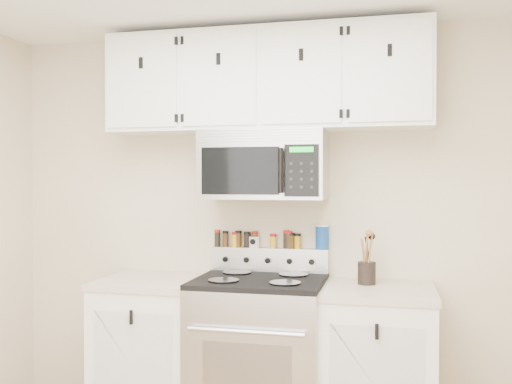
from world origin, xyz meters
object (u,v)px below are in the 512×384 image
(microwave, at_px, (264,165))
(utensil_crock, at_px, (367,271))
(range, at_px, (260,355))
(salt_canister, at_px, (322,237))

(microwave, xyz_separation_m, utensil_crock, (0.62, -0.02, -0.63))
(range, xyz_separation_m, salt_canister, (0.34, 0.28, 0.69))
(utensil_crock, xyz_separation_m, salt_canister, (-0.28, 0.17, 0.18))
(range, bearing_deg, salt_canister, 39.70)
(range, bearing_deg, utensil_crock, 10.16)
(utensil_crock, height_order, salt_canister, salt_canister)
(microwave, distance_m, salt_canister, 0.59)
(salt_canister, bearing_deg, utensil_crock, -31.13)
(microwave, bearing_deg, utensil_crock, -1.40)
(range, xyz_separation_m, microwave, (0.00, 0.13, 1.14))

